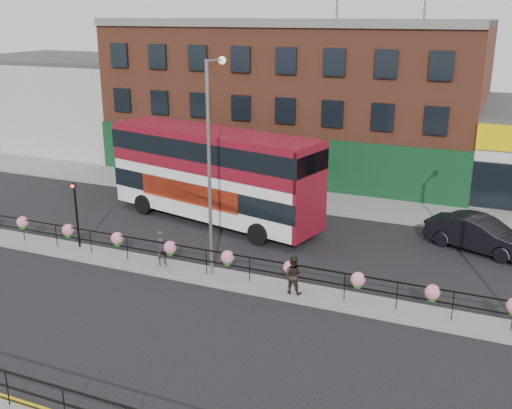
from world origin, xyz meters
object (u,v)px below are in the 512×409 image
at_px(car, 479,234).
at_px(pedestrian_a, 162,248).
at_px(pedestrian_b, 293,275).
at_px(lamp_column_west, 211,151).
at_px(double_decker_bus, 213,167).

distance_m(car, pedestrian_a, 14.79).
height_order(pedestrian_b, lamp_column_west, lamp_column_west).
relative_size(double_decker_bus, lamp_column_west, 1.41).
xyz_separation_m(pedestrian_a, pedestrian_b, (6.25, -0.42, 0.01)).
bearing_deg(pedestrian_a, lamp_column_west, -71.89).
bearing_deg(car, pedestrian_b, 161.62).
height_order(car, lamp_column_west, lamp_column_west).
distance_m(double_decker_bus, lamp_column_west, 7.36).
relative_size(double_decker_bus, car, 2.39).
xyz_separation_m(pedestrian_a, lamp_column_west, (2.47, 0.17, 4.52)).
bearing_deg(lamp_column_west, car, 35.96).
height_order(double_decker_bus, pedestrian_a, double_decker_bus).
bearing_deg(car, pedestrian_a, 141.29).
bearing_deg(pedestrian_b, car, -132.67).
bearing_deg(double_decker_bus, pedestrian_b, -44.51).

